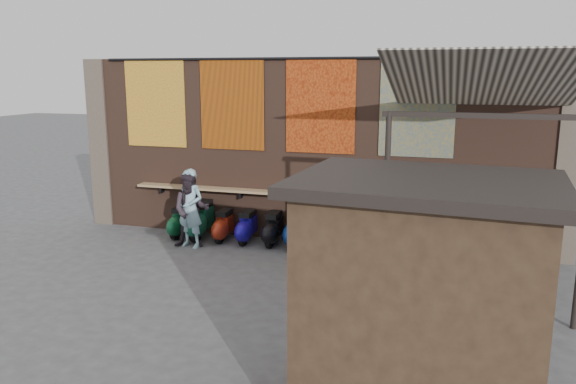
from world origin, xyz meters
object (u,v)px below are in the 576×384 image
object	(u,v)px
diner_left	(190,208)
market_stall	(421,308)
shopper_grey	(525,256)
scooter_stool_7	(349,233)
scooter_stool_9	(405,238)
diner_right	(191,210)
scooter_stool_2	(223,226)
scooter_stool_8	(372,237)
scooter_stool_5	(296,230)
shopper_tan	(378,226)
scooter_stool_1	(201,220)
scooter_stool_3	(247,227)
scooter_stool_4	(273,229)
scooter_stool_6	(320,232)
scooter_stool_0	(180,222)
scooter_stool_10	(432,244)
shelf_box	(356,191)
shopper_navy	(486,260)

from	to	relation	value
diner_left	market_stall	distance (m)	7.07
diner_left	shopper_grey	xyz separation A→B (m)	(6.52, -1.23, -0.05)
scooter_stool_7	scooter_stool_9	xyz separation A→B (m)	(1.15, 0.01, -0.01)
diner_right	scooter_stool_2	bearing A→B (deg)	35.73
scooter_stool_8	diner_left	size ratio (longest dim) A/B	0.47
scooter_stool_2	scooter_stool_5	xyz separation A→B (m)	(1.67, 0.02, 0.05)
scooter_stool_2	diner_right	xyz separation A→B (m)	(-0.47, -0.60, 0.47)
scooter_stool_8	shopper_tan	distance (m)	0.81
scooter_stool_1	shopper_grey	size ratio (longest dim) A/B	0.56
scooter_stool_3	scooter_stool_4	size ratio (longest dim) A/B	0.99
scooter_stool_6	scooter_stool_9	world-z (taller)	scooter_stool_9
scooter_stool_2	scooter_stool_4	size ratio (longest dim) A/B	0.96
scooter_stool_0	scooter_stool_10	size ratio (longest dim) A/B	1.02
scooter_stool_0	scooter_stool_3	bearing A→B (deg)	0.80
scooter_stool_1	diner_right	xyz separation A→B (m)	(0.08, -0.62, 0.39)
shelf_box	shopper_tan	distance (m)	1.26
scooter_stool_8	market_stall	world-z (taller)	market_stall
shelf_box	shopper_tan	world-z (taller)	shopper_tan
shopper_grey	scooter_stool_0	bearing A→B (deg)	3.62
shelf_box	scooter_stool_0	distance (m)	4.08
scooter_stool_8	shopper_grey	world-z (taller)	shopper_grey
scooter_stool_6	market_stall	bearing A→B (deg)	-66.42
scooter_stool_2	market_stall	world-z (taller)	market_stall
scooter_stool_0	scooter_stool_6	size ratio (longest dim) A/B	0.92
scooter_stool_7	market_stall	world-z (taller)	market_stall
scooter_stool_6	scooter_stool_9	distance (m)	1.77
scooter_stool_10	diner_right	xyz separation A→B (m)	(-5.00, -0.59, 0.47)
scooter_stool_10	diner_left	bearing A→B (deg)	-173.33
scooter_stool_1	shopper_navy	bearing A→B (deg)	-21.13
diner_right	scooter_stool_9	bearing A→B (deg)	-7.51
scooter_stool_3	diner_left	size ratio (longest dim) A/B	0.44
scooter_stool_3	scooter_stool_1	bearing A→B (deg)	179.66
scooter_stool_3	scooter_stool_5	xyz separation A→B (m)	(1.12, 0.00, 0.04)
scooter_stool_7	diner_right	world-z (taller)	diner_right
scooter_stool_8	diner_right	world-z (taller)	diner_right
scooter_stool_1	shopper_tan	size ratio (longest dim) A/B	0.55
scooter_stool_5	scooter_stool_3	bearing A→B (deg)	-179.91
scooter_stool_7	market_stall	distance (m)	5.86
scooter_stool_3	scooter_stool_7	bearing A→B (deg)	0.71
scooter_stool_8	shopper_navy	size ratio (longest dim) A/B	0.49
scooter_stool_0	diner_left	bearing A→B (deg)	-45.64
scooter_stool_8	scooter_stool_10	distance (m)	1.20
scooter_stool_2	diner_right	distance (m)	0.89
scooter_stool_10	market_stall	xyz separation A→B (m)	(0.08, -5.46, 0.93)
scooter_stool_0	shopper_tan	xyz separation A→B (m)	(4.60, -0.69, 0.46)
shelf_box	diner_left	xyz separation A→B (m)	(-3.39, -0.90, -0.40)
scooter_stool_0	shopper_grey	bearing A→B (deg)	-14.35
scooter_stool_6	scooter_stool_10	bearing A→B (deg)	-0.84
scooter_stool_1	diner_right	bearing A→B (deg)	-82.17
scooter_stool_2	market_stall	xyz separation A→B (m)	(4.60, -5.47, 0.93)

